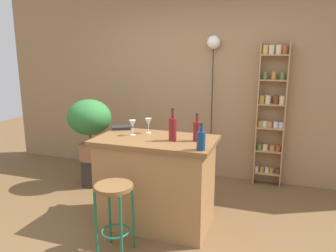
{
  "coord_description": "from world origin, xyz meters",
  "views": [
    {
      "loc": [
        1.17,
        -2.7,
        1.79
      ],
      "look_at": [
        0.05,
        0.55,
        1.03
      ],
      "focal_mm": 34.65,
      "sensor_mm": 36.0,
      "label": 1
    }
  ],
  "objects_px": {
    "wine_glass_left": "(148,123)",
    "cookbook": "(121,128)",
    "spice_shelf": "(271,111)",
    "plant_stool": "(92,172)",
    "bottle_spirits_clear": "(197,131)",
    "bottle_sauce_amber": "(201,140)",
    "potted_plant": "(89,122)",
    "pendant_globe_light": "(214,46)",
    "wine_glass_center": "(133,124)",
    "bar_stool": "(114,202)",
    "bottle_soda_blue": "(173,129)"
  },
  "relations": [
    {
      "from": "spice_shelf",
      "to": "bottle_sauce_amber",
      "type": "xyz_separation_m",
      "value": [
        -0.55,
        -1.77,
        -0.0
      ]
    },
    {
      "from": "bottle_soda_blue",
      "to": "wine_glass_center",
      "type": "xyz_separation_m",
      "value": [
        -0.47,
        0.08,
        -0.01
      ]
    },
    {
      "from": "bar_stool",
      "to": "pendant_globe_light",
      "type": "relative_size",
      "value": 0.32
    },
    {
      "from": "spice_shelf",
      "to": "bottle_spirits_clear",
      "type": "height_order",
      "value": "spice_shelf"
    },
    {
      "from": "bottle_soda_blue",
      "to": "cookbook",
      "type": "distance_m",
      "value": 0.78
    },
    {
      "from": "wine_glass_center",
      "to": "bottle_soda_blue",
      "type": "bearing_deg",
      "value": -9.13
    },
    {
      "from": "spice_shelf",
      "to": "bottle_spirits_clear",
      "type": "xyz_separation_m",
      "value": [
        -0.66,
        -1.47,
        0.01
      ]
    },
    {
      "from": "bar_stool",
      "to": "plant_stool",
      "type": "xyz_separation_m",
      "value": [
        -1.06,
        1.32,
        -0.31
      ]
    },
    {
      "from": "bottle_spirits_clear",
      "to": "wine_glass_left",
      "type": "bearing_deg",
      "value": 165.23
    },
    {
      "from": "plant_stool",
      "to": "pendant_globe_light",
      "type": "relative_size",
      "value": 0.18
    },
    {
      "from": "spice_shelf",
      "to": "bar_stool",
      "type": "bearing_deg",
      "value": -120.15
    },
    {
      "from": "bottle_soda_blue",
      "to": "pendant_globe_light",
      "type": "bearing_deg",
      "value": 87.29
    },
    {
      "from": "bottle_spirits_clear",
      "to": "wine_glass_center",
      "type": "xyz_separation_m",
      "value": [
        -0.7,
        0.01,
        0.01
      ]
    },
    {
      "from": "cookbook",
      "to": "wine_glass_left",
      "type": "bearing_deg",
      "value": -39.36
    },
    {
      "from": "wine_glass_left",
      "to": "cookbook",
      "type": "bearing_deg",
      "value": 168.83
    },
    {
      "from": "plant_stool",
      "to": "wine_glass_left",
      "type": "bearing_deg",
      "value": -25.2
    },
    {
      "from": "spice_shelf",
      "to": "pendant_globe_light",
      "type": "relative_size",
      "value": 0.95
    },
    {
      "from": "plant_stool",
      "to": "wine_glass_center",
      "type": "xyz_separation_m",
      "value": [
        0.94,
        -0.65,
        0.88
      ]
    },
    {
      "from": "bar_stool",
      "to": "potted_plant",
      "type": "distance_m",
      "value": 1.74
    },
    {
      "from": "cookbook",
      "to": "pendant_globe_light",
      "type": "xyz_separation_m",
      "value": [
        0.79,
        1.28,
        0.94
      ]
    },
    {
      "from": "bar_stool",
      "to": "bottle_sauce_amber",
      "type": "relative_size",
      "value": 2.68
    },
    {
      "from": "bottle_soda_blue",
      "to": "wine_glass_center",
      "type": "relative_size",
      "value": 1.99
    },
    {
      "from": "spice_shelf",
      "to": "bottle_soda_blue",
      "type": "height_order",
      "value": "spice_shelf"
    },
    {
      "from": "spice_shelf",
      "to": "cookbook",
      "type": "bearing_deg",
      "value": -142.15
    },
    {
      "from": "plant_stool",
      "to": "cookbook",
      "type": "height_order",
      "value": "cookbook"
    },
    {
      "from": "wine_glass_left",
      "to": "pendant_globe_light",
      "type": "distance_m",
      "value": 1.65
    },
    {
      "from": "bottle_spirits_clear",
      "to": "bottle_soda_blue",
      "type": "distance_m",
      "value": 0.24
    },
    {
      "from": "pendant_globe_light",
      "to": "wine_glass_center",
      "type": "bearing_deg",
      "value": -110.11
    },
    {
      "from": "spice_shelf",
      "to": "bottle_sauce_amber",
      "type": "distance_m",
      "value": 1.85
    },
    {
      "from": "plant_stool",
      "to": "potted_plant",
      "type": "xyz_separation_m",
      "value": [
        0.0,
        0.0,
        0.72
      ]
    },
    {
      "from": "spice_shelf",
      "to": "bottle_soda_blue",
      "type": "xyz_separation_m",
      "value": [
        -0.89,
        -1.54,
        0.03
      ]
    },
    {
      "from": "spice_shelf",
      "to": "plant_stool",
      "type": "relative_size",
      "value": 5.18
    },
    {
      "from": "bottle_spirits_clear",
      "to": "cookbook",
      "type": "xyz_separation_m",
      "value": [
        -0.95,
        0.23,
        -0.09
      ]
    },
    {
      "from": "wine_glass_left",
      "to": "bar_stool",
      "type": "bearing_deg",
      "value": -90.06
    },
    {
      "from": "bottle_spirits_clear",
      "to": "potted_plant",
      "type": "bearing_deg",
      "value": 158.32
    },
    {
      "from": "bottle_spirits_clear",
      "to": "pendant_globe_light",
      "type": "xyz_separation_m",
      "value": [
        -0.16,
        1.5,
        0.86
      ]
    },
    {
      "from": "wine_glass_left",
      "to": "wine_glass_center",
      "type": "xyz_separation_m",
      "value": [
        -0.12,
        -0.14,
        0.0
      ]
    },
    {
      "from": "wine_glass_center",
      "to": "cookbook",
      "type": "height_order",
      "value": "wine_glass_center"
    },
    {
      "from": "spice_shelf",
      "to": "bottle_spirits_clear",
      "type": "distance_m",
      "value": 1.62
    },
    {
      "from": "bottle_spirits_clear",
      "to": "wine_glass_center",
      "type": "height_order",
      "value": "bottle_spirits_clear"
    },
    {
      "from": "pendant_globe_light",
      "to": "spice_shelf",
      "type": "bearing_deg",
      "value": -1.94
    },
    {
      "from": "bottle_soda_blue",
      "to": "cookbook",
      "type": "height_order",
      "value": "bottle_soda_blue"
    },
    {
      "from": "wine_glass_left",
      "to": "pendant_globe_light",
      "type": "height_order",
      "value": "pendant_globe_light"
    },
    {
      "from": "plant_stool",
      "to": "pendant_globe_light",
      "type": "xyz_separation_m",
      "value": [
        1.49,
        0.85,
        1.72
      ]
    },
    {
      "from": "cookbook",
      "to": "pendant_globe_light",
      "type": "height_order",
      "value": "pendant_globe_light"
    },
    {
      "from": "bottle_sauce_amber",
      "to": "cookbook",
      "type": "xyz_separation_m",
      "value": [
        -1.06,
        0.52,
        -0.08
      ]
    },
    {
      "from": "wine_glass_left",
      "to": "cookbook",
      "type": "xyz_separation_m",
      "value": [
        -0.37,
        0.07,
        -0.1
      ]
    },
    {
      "from": "wine_glass_center",
      "to": "pendant_globe_light",
      "type": "height_order",
      "value": "pendant_globe_light"
    },
    {
      "from": "bottle_sauce_amber",
      "to": "potted_plant",
      "type": "bearing_deg",
      "value": 151.64
    },
    {
      "from": "bottle_sauce_amber",
      "to": "cookbook",
      "type": "height_order",
      "value": "bottle_sauce_amber"
    }
  ]
}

